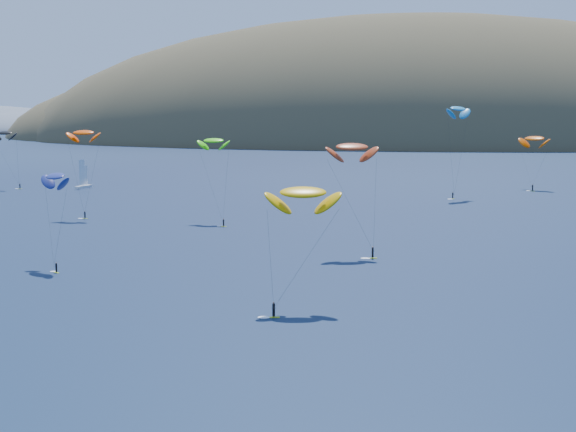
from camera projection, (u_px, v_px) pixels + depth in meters
The scene contains 10 objects.
island at pixel (436, 154), 603.20m from camera, with size 730.00×300.00×210.00m.
sailboat at pixel (83, 185), 262.72m from camera, with size 8.74×7.54×10.53m.
kitesurfer_1 at pixel (83, 133), 194.29m from camera, with size 8.12×6.35×22.78m.
kitesurfer_2 at pixel (303, 192), 109.27m from camera, with size 10.50×11.36×18.33m.
kitesurfer_3 at pixel (214, 141), 188.68m from camera, with size 9.10×12.88×20.98m.
kitesurfer_4 at pixel (458, 109), 234.39m from camera, with size 9.90×11.82×28.78m.
kitesurfer_9 at pixel (352, 147), 147.24m from camera, with size 10.19×9.73×22.27m.
kitesurfer_10 at pixel (55, 176), 136.26m from camera, with size 8.07×10.93×17.41m.
kitesurfer_11 at pixel (534, 138), 259.43m from camera, with size 11.20×15.02×19.18m.
kitesurfer_12 at pixel (5, 133), 259.97m from camera, with size 10.23×4.39×20.22m.
Camera 1 is at (7.44, -50.85, 27.67)m, focal length 50.00 mm.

